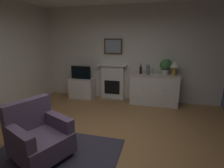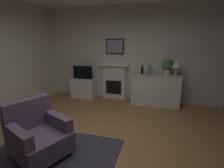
% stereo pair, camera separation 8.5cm
% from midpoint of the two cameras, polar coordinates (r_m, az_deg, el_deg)
% --- Properties ---
extents(ground_plane, '(5.35, 5.55, 0.10)m').
position_cam_midpoint_polar(ground_plane, '(3.31, -4.57, -21.00)').
color(ground_plane, '#9E7042').
rests_on(ground_plane, ground).
extents(wall_rear, '(5.35, 0.06, 2.78)m').
position_cam_midpoint_polar(wall_rear, '(5.37, 4.75, 9.57)').
color(wall_rear, silver).
rests_on(wall_rear, ground_plane).
extents(area_rug, '(2.06, 1.57, 0.02)m').
position_cam_midpoint_polar(area_rug, '(3.23, -19.38, -21.60)').
color(area_rug, '#383342').
rests_on(area_rug, ground_plane).
extents(fireplace_unit, '(0.87, 0.30, 1.10)m').
position_cam_midpoint_polar(fireplace_unit, '(5.48, -0.22, 0.77)').
color(fireplace_unit, white).
rests_on(fireplace_unit, ground_plane).
extents(framed_picture, '(0.55, 0.04, 0.45)m').
position_cam_midpoint_polar(framed_picture, '(5.36, -0.11, 12.08)').
color(framed_picture, '#473323').
extents(sideboard_cabinet, '(1.36, 0.49, 0.88)m').
position_cam_midpoint_polar(sideboard_cabinet, '(5.17, 12.95, -1.71)').
color(sideboard_cabinet, white).
rests_on(sideboard_cabinet, ground_plane).
extents(table_lamp, '(0.26, 0.26, 0.40)m').
position_cam_midpoint_polar(table_lamp, '(5.03, 19.20, 5.79)').
color(table_lamp, '#B79338').
rests_on(table_lamp, sideboard_cabinet).
extents(wine_bottle, '(0.08, 0.08, 0.29)m').
position_cam_midpoint_polar(wine_bottle, '(5.07, 8.80, 4.53)').
color(wine_bottle, '#331419').
rests_on(wine_bottle, sideboard_cabinet).
extents(wine_glass_left, '(0.07, 0.07, 0.16)m').
position_cam_midpoint_polar(wine_glass_left, '(5.06, 12.57, 4.50)').
color(wine_glass_left, silver).
rests_on(wine_glass_left, sideboard_cabinet).
extents(wine_glass_center, '(0.07, 0.07, 0.16)m').
position_cam_midpoint_polar(wine_glass_center, '(5.03, 13.81, 4.37)').
color(wine_glass_center, silver).
rests_on(wine_glass_center, sideboard_cabinet).
extents(wine_glass_right, '(0.07, 0.07, 0.16)m').
position_cam_midpoint_polar(wine_glass_right, '(4.98, 15.07, 4.19)').
color(wine_glass_right, silver).
rests_on(wine_glass_right, sideboard_cabinet).
extents(vase_decorative, '(0.11, 0.11, 0.28)m').
position_cam_midpoint_polar(vase_decorative, '(5.00, 11.03, 4.66)').
color(vase_decorative, slate).
rests_on(vase_decorative, sideboard_cabinet).
extents(tv_cabinet, '(0.75, 0.42, 0.63)m').
position_cam_midpoint_polar(tv_cabinet, '(5.71, -10.14, -1.32)').
color(tv_cabinet, white).
rests_on(tv_cabinet, ground_plane).
extents(tv_set, '(0.62, 0.07, 0.40)m').
position_cam_midpoint_polar(tv_set, '(5.57, -10.48, 3.68)').
color(tv_set, black).
rests_on(tv_set, tv_cabinet).
extents(potted_plant_fern, '(0.30, 0.30, 0.43)m').
position_cam_midpoint_polar(potted_plant_fern, '(4.48, -29.35, -8.47)').
color(potted_plant_fern, silver).
rests_on(potted_plant_fern, ground_plane).
extents(potted_plant_small, '(0.30, 0.30, 0.43)m').
position_cam_midpoint_polar(potted_plant_small, '(5.07, 16.54, 5.80)').
color(potted_plant_small, beige).
rests_on(potted_plant_small, sideboard_cabinet).
extents(armchair, '(1.05, 1.02, 0.92)m').
position_cam_midpoint_polar(armchair, '(3.15, -23.49, -15.03)').
color(armchair, '#604C66').
rests_on(armchair, ground_plane).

